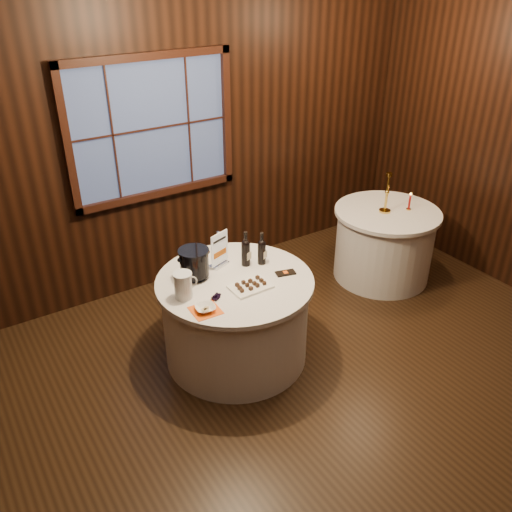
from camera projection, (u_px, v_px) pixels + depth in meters
ground at (306, 428)px, 3.99m from camera, size 6.00×6.00×0.00m
back_wall at (152, 139)px, 5.06m from camera, size 6.00×0.10×3.00m
main_table at (236, 318)px, 4.54m from camera, size 1.28×1.28×0.77m
side_table at (384, 244)px, 5.70m from camera, size 1.08×1.08×0.77m
sign_stand at (219, 254)px, 4.49m from camera, size 0.19×0.14×0.32m
port_bottle_left at (246, 251)px, 4.49m from camera, size 0.07×0.08×0.31m
port_bottle_right at (262, 250)px, 4.52m from camera, size 0.07×0.08×0.29m
ice_bucket at (194, 263)px, 4.31m from camera, size 0.25×0.25×0.25m
chocolate_plate at (250, 286)px, 4.23m from camera, size 0.32×0.22×0.05m
chocolate_box at (286, 273)px, 4.43m from camera, size 0.18×0.12×0.01m
grape_bunch at (218, 297)px, 4.10m from camera, size 0.15×0.09×0.04m
glass_pitcher at (183, 285)px, 4.08m from camera, size 0.19×0.15×0.21m
orange_napkin at (205, 310)px, 3.97m from camera, size 0.22×0.22×0.00m
cracker_bowl at (205, 308)px, 3.96m from camera, size 0.17×0.17×0.04m
brass_candlestick at (386, 198)px, 5.42m from camera, size 0.12×0.12×0.42m
red_candle at (409, 203)px, 5.50m from camera, size 0.05×0.05×0.18m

